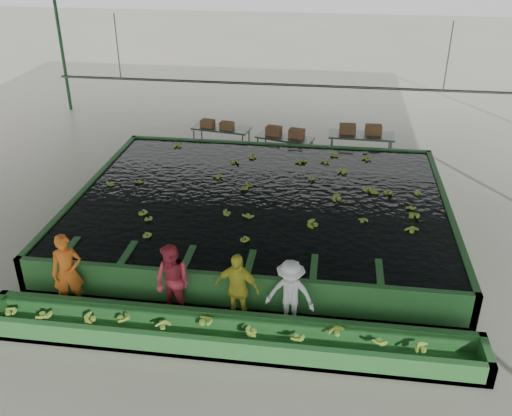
# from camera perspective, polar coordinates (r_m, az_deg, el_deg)

# --- Properties ---
(ground) EXTENTS (80.00, 80.00, 0.00)m
(ground) POSITION_cam_1_polar(r_m,az_deg,el_deg) (14.60, -0.27, -4.38)
(ground) COLOR gray
(ground) RESTS_ON ground
(shed_roof) EXTENTS (20.00, 22.00, 0.04)m
(shed_roof) POSITION_cam_1_polar(r_m,az_deg,el_deg) (12.71, -0.33, 15.17)
(shed_roof) COLOR slate
(shed_roof) RESTS_ON shed_posts
(shed_posts) EXTENTS (20.00, 22.00, 5.00)m
(shed_posts) POSITION_cam_1_polar(r_m,az_deg,el_deg) (13.46, -0.30, 4.71)
(shed_posts) COLOR #204D2A
(shed_posts) RESTS_ON ground
(flotation_tank) EXTENTS (10.00, 8.00, 0.90)m
(flotation_tank) POSITION_cam_1_polar(r_m,az_deg,el_deg) (15.68, 0.51, -0.13)
(flotation_tank) COLOR #27632A
(flotation_tank) RESTS_ON ground
(tank_water) EXTENTS (9.70, 7.70, 0.00)m
(tank_water) POSITION_cam_1_polar(r_m,az_deg,el_deg) (15.50, 0.52, 1.19)
(tank_water) COLOR black
(tank_water) RESTS_ON flotation_tank
(sorting_trough) EXTENTS (10.00, 1.00, 0.50)m
(sorting_trough) POSITION_cam_1_polar(r_m,az_deg,el_deg) (11.57, -2.90, -12.62)
(sorting_trough) COLOR #27632A
(sorting_trough) RESTS_ON ground
(cableway_rail) EXTENTS (0.08, 0.08, 14.00)m
(cableway_rail) POSITION_cam_1_polar(r_m,az_deg,el_deg) (18.01, 2.04, 12.25)
(cableway_rail) COLOR #59605B
(cableway_rail) RESTS_ON shed_roof
(rail_hanger_left) EXTENTS (0.04, 0.04, 2.00)m
(rail_hanger_left) POSITION_cam_1_polar(r_m,az_deg,el_deg) (18.95, -13.69, 15.39)
(rail_hanger_left) COLOR #59605B
(rail_hanger_left) RESTS_ON shed_roof
(rail_hanger_right) EXTENTS (0.04, 0.04, 2.00)m
(rail_hanger_right) POSITION_cam_1_polar(r_m,az_deg,el_deg) (17.97, 18.67, 14.14)
(rail_hanger_right) COLOR #59605B
(rail_hanger_right) RESTS_ON shed_roof
(worker_a) EXTENTS (0.76, 0.65, 1.77)m
(worker_a) POSITION_cam_1_polar(r_m,az_deg,el_deg) (12.86, -18.33, -6.12)
(worker_a) COLOR orange
(worker_a) RESTS_ON ground
(worker_b) EXTENTS (1.03, 0.93, 1.71)m
(worker_b) POSITION_cam_1_polar(r_m,az_deg,el_deg) (12.09, -8.34, -7.34)
(worker_b) COLOR #BB3041
(worker_b) RESTS_ON ground
(worker_c) EXTENTS (1.02, 0.55, 1.65)m
(worker_c) POSITION_cam_1_polar(r_m,az_deg,el_deg) (11.83, -1.92, -8.05)
(worker_c) COLOR gold
(worker_c) RESTS_ON ground
(worker_d) EXTENTS (1.08, 0.71, 1.57)m
(worker_d) POSITION_cam_1_polar(r_m,az_deg,el_deg) (11.75, 3.43, -8.64)
(worker_d) COLOR silver
(worker_d) RESTS_ON ground
(packing_table_left) EXTENTS (2.15, 1.14, 0.93)m
(packing_table_left) POSITION_cam_1_polar(r_m,az_deg,el_deg) (20.66, -3.46, 6.84)
(packing_table_left) COLOR #59605B
(packing_table_left) RESTS_ON ground
(packing_table_mid) EXTENTS (2.07, 1.28, 0.88)m
(packing_table_mid) POSITION_cam_1_polar(r_m,az_deg,el_deg) (19.88, 2.88, 5.93)
(packing_table_mid) COLOR #59605B
(packing_table_mid) RESTS_ON ground
(packing_table_right) EXTENTS (2.21, 0.93, 1.00)m
(packing_table_right) POSITION_cam_1_polar(r_m,az_deg,el_deg) (20.07, 10.39, 5.91)
(packing_table_right) COLOR #59605B
(packing_table_right) RESTS_ON ground
(box_stack_left) EXTENTS (1.24, 0.57, 0.26)m
(box_stack_left) POSITION_cam_1_polar(r_m,az_deg,el_deg) (20.45, -3.89, 7.99)
(box_stack_left) COLOR brown
(box_stack_left) RESTS_ON packing_table_left
(box_stack_mid) EXTENTS (1.39, 0.64, 0.29)m
(box_stack_mid) POSITION_cam_1_polar(r_m,az_deg,el_deg) (19.80, 2.92, 7.21)
(box_stack_mid) COLOR brown
(box_stack_mid) RESTS_ON packing_table_mid
(box_stack_right) EXTENTS (1.44, 0.45, 0.31)m
(box_stack_right) POSITION_cam_1_polar(r_m,az_deg,el_deg) (19.98, 10.37, 7.35)
(box_stack_right) COLOR brown
(box_stack_right) RESTS_ON packing_table_right
(floating_bananas) EXTENTS (8.71, 5.94, 0.12)m
(floating_bananas) POSITION_cam_1_polar(r_m,az_deg,el_deg) (16.21, 0.89, 2.42)
(floating_bananas) COLOR #87B130
(floating_bananas) RESTS_ON tank_water
(trough_bananas) EXTENTS (9.26, 0.62, 0.12)m
(trough_bananas) POSITION_cam_1_polar(r_m,az_deg,el_deg) (11.48, -2.92, -12.05)
(trough_bananas) COLOR #87B130
(trough_bananas) RESTS_ON sorting_trough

